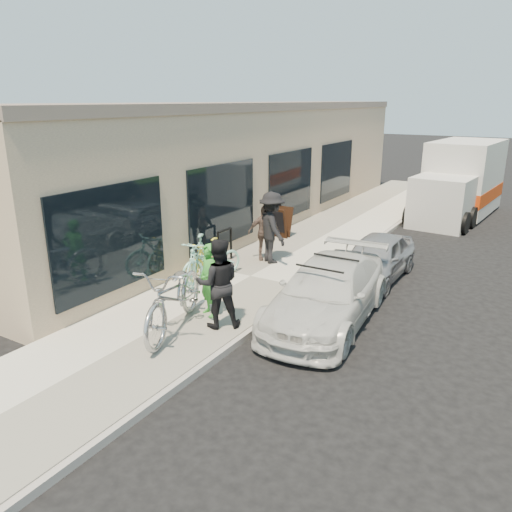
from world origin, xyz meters
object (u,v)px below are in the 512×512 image
at_px(bike_rack, 225,242).
at_px(tandem_bike, 175,296).
at_px(bystander_a, 272,228).
at_px(woman_rider, 209,280).
at_px(moving_truck, 460,184).
at_px(sedan_silver, 376,258).
at_px(sedan_white, 328,293).
at_px(cruiser_bike_b, 212,260).
at_px(cruiser_bike_a, 198,260).
at_px(man_standing, 218,283).
at_px(cruiser_bike_c, 209,259).
at_px(sandwich_board, 281,222).
at_px(bystander_b, 264,233).

bearing_deg(bike_rack, tandem_bike, -68.21).
bearing_deg(bystander_a, woman_rider, 135.65).
relative_size(moving_truck, tandem_bike, 2.27).
distance_m(bike_rack, sedan_silver, 3.94).
relative_size(sedan_white, cruiser_bike_b, 2.47).
height_order(woman_rider, bystander_a, bystander_a).
xyz_separation_m(sedan_white, cruiser_bike_a, (-3.39, 0.17, 0.08)).
bearing_deg(cruiser_bike_b, man_standing, -37.17).
height_order(bike_rack, sedan_silver, sedan_silver).
height_order(tandem_bike, cruiser_bike_c, tandem_bike).
xyz_separation_m(man_standing, cruiser_bike_b, (-1.65, 2.09, -0.40)).
bearing_deg(sandwich_board, bike_rack, -87.35).
bearing_deg(woman_rider, sedan_silver, 88.21).
height_order(cruiser_bike_a, cruiser_bike_c, cruiser_bike_a).
bearing_deg(cruiser_bike_c, sedan_white, -8.93).
bearing_deg(sedan_white, woman_rider, -153.33).
bearing_deg(bystander_a, cruiser_bike_c, 104.71).
height_order(sedan_white, moving_truck, moving_truck).
xyz_separation_m(sedan_silver, bystander_b, (-2.98, -0.43, 0.34)).
bearing_deg(cruiser_bike_b, sedan_white, 5.26).
bearing_deg(sedan_white, cruiser_bike_b, 166.06).
relative_size(moving_truck, bystander_a, 3.11).
distance_m(cruiser_bike_a, cruiser_bike_b, 0.40).
distance_m(bike_rack, cruiser_bike_a, 1.64).
height_order(sedan_white, cruiser_bike_a, sedan_white).
xyz_separation_m(cruiser_bike_a, bystander_b, (0.45, 2.34, 0.19)).
xyz_separation_m(man_standing, cruiser_bike_a, (-1.83, 1.74, -0.32)).
height_order(moving_truck, bystander_b, moving_truck).
distance_m(sedan_white, moving_truck, 11.58).
bearing_deg(bystander_b, bike_rack, -174.06).
distance_m(sandwich_board, woman_rider, 6.23).
distance_m(cruiser_bike_c, bystander_b, 2.02).
distance_m(cruiser_bike_b, cruiser_bike_c, 0.15).
height_order(tandem_bike, woman_rider, woman_rider).
height_order(sandwich_board, woman_rider, woman_rider).
bearing_deg(moving_truck, cruiser_bike_a, -104.03).
xyz_separation_m(sedan_white, tandem_bike, (-2.16, -2.13, 0.21)).
bearing_deg(sedan_silver, cruiser_bike_b, -143.05).
bearing_deg(cruiser_bike_b, tandem_bike, -53.72).
distance_m(cruiser_bike_b, bystander_a, 2.03).
height_order(moving_truck, cruiser_bike_b, moving_truck).
distance_m(bike_rack, sandwich_board, 2.99).
bearing_deg(woman_rider, moving_truck, 103.43).
relative_size(tandem_bike, cruiser_bike_b, 1.46).
bearing_deg(cruiser_bike_c, bike_rack, 106.97).
bearing_deg(sedan_silver, cruiser_bike_c, -144.63).
height_order(bike_rack, sedan_white, sedan_white).
distance_m(moving_truck, cruiser_bike_a, 12.03).
bearing_deg(sandwich_board, cruiser_bike_b, -80.13).
bearing_deg(bike_rack, man_standing, -57.24).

